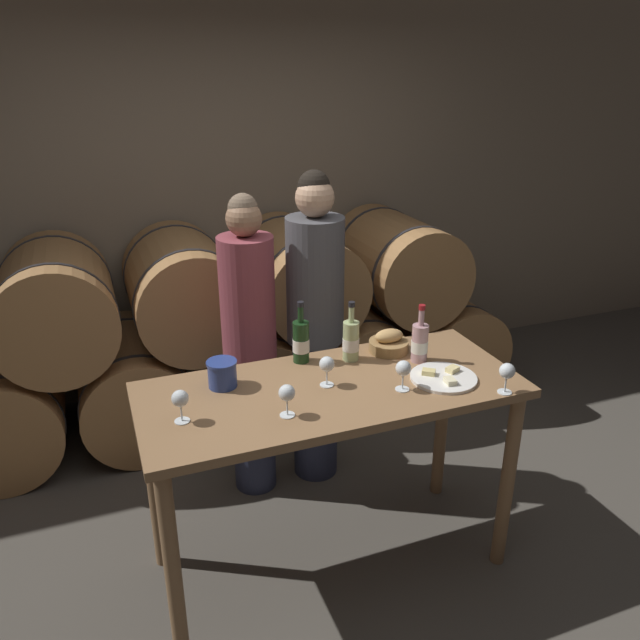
% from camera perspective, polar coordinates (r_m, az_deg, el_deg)
% --- Properties ---
extents(ground_plane, '(10.00, 10.00, 0.00)m').
position_cam_1_polar(ground_plane, '(3.22, 0.94, -21.12)').
color(ground_plane, '#4C473F').
extents(stone_wall_back, '(10.00, 0.12, 3.20)m').
position_cam_1_polar(stone_wall_back, '(4.41, -9.50, 14.08)').
color(stone_wall_back, gray).
rests_on(stone_wall_back, ground_plane).
extents(barrel_stack, '(3.63, 0.93, 1.27)m').
position_cam_1_polar(barrel_stack, '(4.12, -6.91, -0.91)').
color(barrel_stack, '#9E7042').
rests_on(barrel_stack, ground_plane).
extents(tasting_table, '(1.62, 0.69, 0.95)m').
position_cam_1_polar(tasting_table, '(2.72, 1.04, -8.64)').
color(tasting_table, olive).
rests_on(tasting_table, ground_plane).
extents(person_left, '(0.28, 0.28, 1.65)m').
position_cam_1_polar(person_left, '(3.26, -6.43, -2.45)').
color(person_left, '#2D334C').
rests_on(person_left, ground_plane).
extents(person_right, '(0.30, 0.30, 1.74)m').
position_cam_1_polar(person_right, '(3.34, -0.44, -0.79)').
color(person_right, '#2D334C').
rests_on(person_right, ground_plane).
extents(wine_bottle_red, '(0.08, 0.08, 0.29)m').
position_cam_1_polar(wine_bottle_red, '(2.83, -1.75, -1.96)').
color(wine_bottle_red, '#193819').
rests_on(wine_bottle_red, tasting_table).
extents(wine_bottle_white, '(0.08, 0.08, 0.28)m').
position_cam_1_polar(wine_bottle_white, '(2.85, 2.85, -1.87)').
color(wine_bottle_white, '#ADBC7F').
rests_on(wine_bottle_white, tasting_table).
extents(wine_bottle_rose, '(0.08, 0.08, 0.27)m').
position_cam_1_polar(wine_bottle_rose, '(2.87, 9.10, -2.05)').
color(wine_bottle_rose, '#BC8E93').
rests_on(wine_bottle_rose, tasting_table).
extents(blue_crock, '(0.13, 0.13, 0.12)m').
position_cam_1_polar(blue_crock, '(2.66, -8.93, -4.78)').
color(blue_crock, navy).
rests_on(blue_crock, tasting_table).
extents(bread_basket, '(0.19, 0.19, 0.11)m').
position_cam_1_polar(bread_basket, '(2.96, 6.30, -2.11)').
color(bread_basket, olive).
rests_on(bread_basket, tasting_table).
extents(cheese_plate, '(0.29, 0.29, 0.04)m').
position_cam_1_polar(cheese_plate, '(2.76, 11.22, -5.16)').
color(cheese_plate, white).
rests_on(cheese_plate, tasting_table).
extents(wine_glass_far_left, '(0.07, 0.07, 0.13)m').
position_cam_1_polar(wine_glass_far_left, '(2.42, -12.67, -7.12)').
color(wine_glass_far_left, white).
rests_on(wine_glass_far_left, tasting_table).
extents(wine_glass_left, '(0.07, 0.07, 0.13)m').
position_cam_1_polar(wine_glass_left, '(2.40, -3.05, -6.77)').
color(wine_glass_left, white).
rests_on(wine_glass_left, tasting_table).
extents(wine_glass_center, '(0.07, 0.07, 0.13)m').
position_cam_1_polar(wine_glass_center, '(2.62, 0.64, -4.15)').
color(wine_glass_center, white).
rests_on(wine_glass_center, tasting_table).
extents(wine_glass_right, '(0.07, 0.07, 0.13)m').
position_cam_1_polar(wine_glass_right, '(2.61, 7.63, -4.49)').
color(wine_glass_right, white).
rests_on(wine_glass_right, tasting_table).
extents(wine_glass_far_right, '(0.07, 0.07, 0.13)m').
position_cam_1_polar(wine_glass_far_right, '(2.67, 16.73, -4.58)').
color(wine_glass_far_right, white).
rests_on(wine_glass_far_right, tasting_table).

